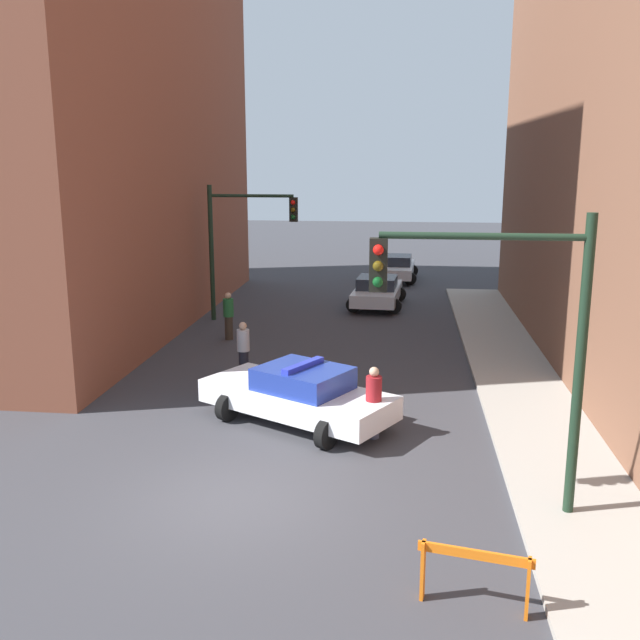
# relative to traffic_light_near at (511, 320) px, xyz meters

# --- Properties ---
(ground_plane) EXTENTS (120.00, 120.00, 0.00)m
(ground_plane) POSITION_rel_traffic_light_near_xyz_m (-4.73, -0.05, -3.53)
(ground_plane) COLOR #38383D
(sidewalk_right) EXTENTS (2.40, 44.00, 0.12)m
(sidewalk_right) POSITION_rel_traffic_light_near_xyz_m (1.47, -0.05, -3.47)
(sidewalk_right) COLOR #9E998E
(sidewalk_right) RESTS_ON ground_plane
(traffic_light_near) EXTENTS (3.64, 0.35, 5.20)m
(traffic_light_near) POSITION_rel_traffic_light_near_xyz_m (0.00, 0.00, 0.00)
(traffic_light_near) COLOR black
(traffic_light_near) RESTS_ON sidewalk_right
(traffic_light_far) EXTENTS (3.44, 0.35, 5.20)m
(traffic_light_far) POSITION_rel_traffic_light_near_xyz_m (-8.03, 14.65, -0.13)
(traffic_light_far) COLOR black
(traffic_light_far) RESTS_ON ground_plane
(police_car) EXTENTS (5.01, 3.91, 1.52)m
(police_car) POSITION_rel_traffic_light_near_xyz_m (-4.19, 3.96, -2.81)
(police_car) COLOR white
(police_car) RESTS_ON ground_plane
(parked_car_near) EXTENTS (2.47, 4.41, 1.31)m
(parked_car_near) POSITION_rel_traffic_light_near_xyz_m (-2.87, 17.91, -2.86)
(parked_car_near) COLOR silver
(parked_car_near) RESTS_ON ground_plane
(parked_car_mid) EXTENTS (2.40, 4.38, 1.31)m
(parked_car_mid) POSITION_rel_traffic_light_near_xyz_m (-2.20, 24.78, -2.86)
(parked_car_mid) COLOR silver
(parked_car_mid) RESTS_ON ground_plane
(pedestrian_crossing) EXTENTS (0.42, 0.42, 1.66)m
(pedestrian_crossing) POSITION_rel_traffic_light_near_xyz_m (-6.27, 7.29, -2.67)
(pedestrian_crossing) COLOR black
(pedestrian_crossing) RESTS_ON ground_plane
(pedestrian_corner) EXTENTS (0.44, 0.44, 1.66)m
(pedestrian_corner) POSITION_rel_traffic_light_near_xyz_m (-7.78, 11.68, -2.67)
(pedestrian_corner) COLOR #382D23
(pedestrian_corner) RESTS_ON ground_plane
(pedestrian_sidewalk) EXTENTS (0.45, 0.45, 1.66)m
(pedestrian_sidewalk) POSITION_rel_traffic_light_near_xyz_m (-2.39, 3.28, -2.67)
(pedestrian_sidewalk) COLOR #474C66
(pedestrian_sidewalk) RESTS_ON ground_plane
(barrier_mid) EXTENTS (1.58, 0.45, 0.90)m
(barrier_mid) POSITION_rel_traffic_light_near_xyz_m (-0.72, -2.84, -2.91)
(barrier_mid) COLOR orange
(barrier_mid) RESTS_ON ground_plane
(traffic_cone) EXTENTS (0.36, 0.36, 0.66)m
(traffic_cone) POSITION_rel_traffic_light_near_xyz_m (-3.68, 3.89, -3.21)
(traffic_cone) COLOR black
(traffic_cone) RESTS_ON ground_plane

